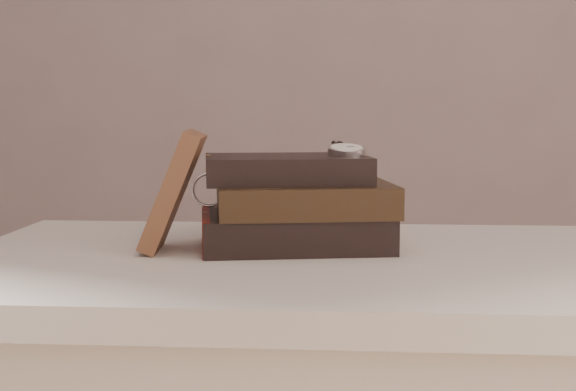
{
  "coord_description": "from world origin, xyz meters",
  "views": [
    {
      "loc": [
        0.04,
        -0.75,
        0.96
      ],
      "look_at": [
        -0.05,
        0.41,
        0.82
      ],
      "focal_mm": 51.0,
      "sensor_mm": 36.0,
      "label": 1
    }
  ],
  "objects": [
    {
      "name": "book_stack",
      "position": [
        -0.04,
        0.41,
        0.81
      ],
      "size": [
        0.3,
        0.22,
        0.13
      ],
      "color": "black",
      "rests_on": "table"
    },
    {
      "name": "journal",
      "position": [
        -0.21,
        0.37,
        0.83
      ],
      "size": [
        0.1,
        0.11,
        0.17
      ],
      "primitive_type": "cube",
      "rotation": [
        0.0,
        0.39,
        0.09
      ],
      "color": "#45281A",
      "rests_on": "table"
    },
    {
      "name": "eyeglasses",
      "position": [
        -0.14,
        0.48,
        0.82
      ],
      "size": [
        0.13,
        0.14,
        0.05
      ],
      "color": "silver",
      "rests_on": "book_stack"
    },
    {
      "name": "pocket_watch",
      "position": [
        0.03,
        0.41,
        0.89
      ],
      "size": [
        0.06,
        0.16,
        0.02
      ],
      "color": "silver",
      "rests_on": "book_stack"
    },
    {
      "name": "table",
      "position": [
        0.0,
        0.35,
        0.66
      ],
      "size": [
        1.0,
        0.6,
        0.75
      ],
      "color": "beige",
      "rests_on": "ground"
    }
  ]
}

